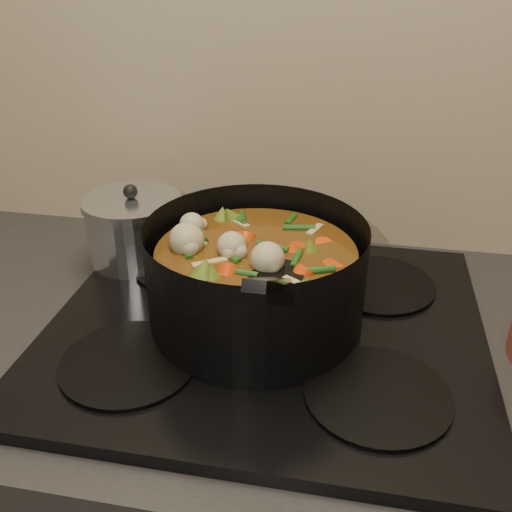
# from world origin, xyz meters

# --- Properties ---
(stovetop) EXTENTS (0.62, 0.54, 0.03)m
(stovetop) POSITION_xyz_m (0.00, 1.93, 0.92)
(stovetop) COLOR black
(stovetop) RESTS_ON counter
(stockpot) EXTENTS (0.36, 0.44, 0.23)m
(stockpot) POSITION_xyz_m (-0.02, 1.93, 1.00)
(stockpot) COLOR black
(stockpot) RESTS_ON stovetop
(saucepan) EXTENTS (0.17, 0.17, 0.14)m
(saucepan) POSITION_xyz_m (-0.26, 2.08, 0.99)
(saucepan) COLOR silver
(saucepan) RESTS_ON stovetop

